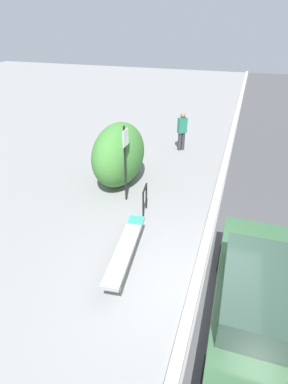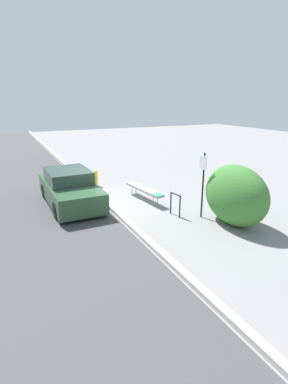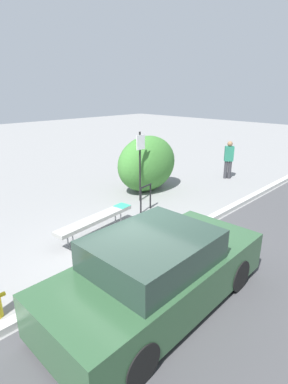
{
  "view_description": "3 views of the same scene",
  "coord_description": "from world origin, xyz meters",
  "px_view_note": "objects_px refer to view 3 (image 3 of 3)",
  "views": [
    {
      "loc": [
        -4.33,
        -0.38,
        4.78
      ],
      "look_at": [
        1.99,
        1.74,
        0.91
      ],
      "focal_mm": 28.0,
      "sensor_mm": 36.0,
      "label": 1
    },
    {
      "loc": [
        10.96,
        -3.51,
        4.02
      ],
      "look_at": [
        2.0,
        0.78,
        0.93
      ],
      "focal_mm": 28.0,
      "sensor_mm": 36.0,
      "label": 2
    },
    {
      "loc": [
        -3.76,
        -4.14,
        3.55
      ],
      "look_at": [
        1.97,
        1.52,
        0.79
      ],
      "focal_mm": 28.0,
      "sensor_mm": 36.0,
      "label": 3
    }
  ],
  "objects_px": {
    "bench": "(96,219)",
    "parked_car_near": "(158,272)",
    "bike_rack": "(146,195)",
    "sign_post": "(140,160)",
    "pedestrian": "(229,159)"
  },
  "relations": [
    {
      "from": "bench",
      "to": "parked_car_near",
      "type": "height_order",
      "value": "parked_car_near"
    },
    {
      "from": "bike_rack",
      "to": "sign_post",
      "type": "relative_size",
      "value": 0.36
    },
    {
      "from": "bike_rack",
      "to": "bench",
      "type": "bearing_deg",
      "value": -173.3
    },
    {
      "from": "bike_rack",
      "to": "sign_post",
      "type": "height_order",
      "value": "sign_post"
    },
    {
      "from": "sign_post",
      "to": "parked_car_near",
      "type": "relative_size",
      "value": 0.55
    },
    {
      "from": "bike_rack",
      "to": "pedestrian",
      "type": "distance_m",
      "value": 4.99
    },
    {
      "from": "sign_post",
      "to": "parked_car_near",
      "type": "height_order",
      "value": "sign_post"
    },
    {
      "from": "bench",
      "to": "parked_car_near",
      "type": "distance_m",
      "value": 3.0
    },
    {
      "from": "bike_rack",
      "to": "sign_post",
      "type": "bearing_deg",
      "value": 55.55
    },
    {
      "from": "parked_car_near",
      "to": "bike_rack",
      "type": "bearing_deg",
      "value": 46.09
    },
    {
      "from": "bench",
      "to": "parked_car_near",
      "type": "relative_size",
      "value": 0.57
    },
    {
      "from": "bike_rack",
      "to": "parked_car_near",
      "type": "height_order",
      "value": "parked_car_near"
    },
    {
      "from": "bike_rack",
      "to": "pedestrian",
      "type": "bearing_deg",
      "value": 0.7
    },
    {
      "from": "bike_rack",
      "to": "parked_car_near",
      "type": "relative_size",
      "value": 0.2
    },
    {
      "from": "bench",
      "to": "pedestrian",
      "type": "height_order",
      "value": "pedestrian"
    }
  ]
}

